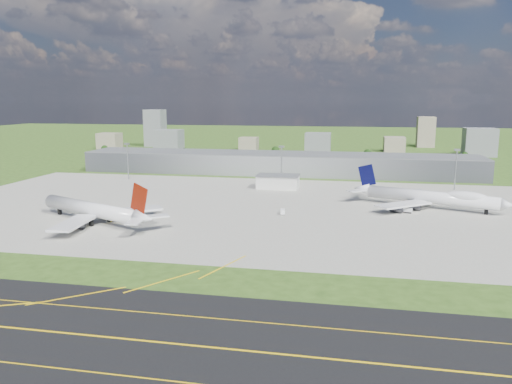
% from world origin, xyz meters
% --- Properties ---
extents(ground, '(1400.00, 1400.00, 0.00)m').
position_xyz_m(ground, '(0.00, 150.00, 0.00)').
color(ground, '#2E4C18').
rests_on(ground, ground).
extents(taxiway, '(1400.00, 60.00, 0.06)m').
position_xyz_m(taxiway, '(0.00, -110.00, 0.03)').
color(taxiway, black).
rests_on(taxiway, ground).
extents(apron, '(360.00, 190.00, 0.08)m').
position_xyz_m(apron, '(10.00, 40.00, 0.04)').
color(apron, gray).
rests_on(apron, ground).
extents(terminal, '(300.00, 42.00, 15.00)m').
position_xyz_m(terminal, '(0.00, 165.00, 7.50)').
color(terminal, gray).
rests_on(terminal, ground).
extents(ops_building, '(26.00, 16.00, 8.00)m').
position_xyz_m(ops_building, '(10.00, 100.00, 4.00)').
color(ops_building, silver).
rests_on(ops_building, ground).
extents(mast_west, '(3.50, 2.00, 25.90)m').
position_xyz_m(mast_west, '(-100.00, 115.00, 17.71)').
color(mast_west, gray).
rests_on(mast_west, ground).
extents(mast_center, '(3.50, 2.00, 25.90)m').
position_xyz_m(mast_center, '(10.00, 115.00, 17.71)').
color(mast_center, gray).
rests_on(mast_center, ground).
extents(mast_east, '(3.50, 2.00, 25.90)m').
position_xyz_m(mast_east, '(120.00, 115.00, 17.71)').
color(mast_east, gray).
rests_on(mast_east, ground).
extents(airliner_red_twin, '(73.85, 55.60, 21.53)m').
position_xyz_m(airliner_red_twin, '(-58.89, -6.79, 5.74)').
color(airliner_red_twin, white).
rests_on(airliner_red_twin, ground).
extents(airliner_blue_quad, '(77.56, 59.15, 21.10)m').
position_xyz_m(airliner_blue_quad, '(97.34, 55.45, 5.86)').
color(airliner_blue_quad, white).
rests_on(airliner_blue_quad, ground).
extents(tug_yellow, '(4.12, 3.70, 1.79)m').
position_xyz_m(tug_yellow, '(-50.93, -3.66, 0.93)').
color(tug_yellow, yellow).
rests_on(tug_yellow, ground).
extents(van_white_near, '(2.85, 5.18, 2.52)m').
position_xyz_m(van_white_near, '(23.60, 26.61, 1.27)').
color(van_white_near, white).
rests_on(van_white_near, ground).
extents(van_white_far, '(5.02, 2.94, 2.45)m').
position_xyz_m(van_white_far, '(84.53, 41.70, 1.24)').
color(van_white_far, white).
rests_on(van_white_far, ground).
extents(bldg_far_w, '(24.00, 20.00, 18.00)m').
position_xyz_m(bldg_far_w, '(-220.00, 320.00, 9.00)').
color(bldg_far_w, gray).
rests_on(bldg_far_w, ground).
extents(bldg_w, '(28.00, 22.00, 24.00)m').
position_xyz_m(bldg_w, '(-140.00, 300.00, 12.00)').
color(bldg_w, slate).
rests_on(bldg_w, ground).
extents(bldg_cw, '(20.00, 18.00, 14.00)m').
position_xyz_m(bldg_cw, '(-60.00, 340.00, 7.00)').
color(bldg_cw, gray).
rests_on(bldg_cw, ground).
extents(bldg_c, '(26.00, 20.00, 22.00)m').
position_xyz_m(bldg_c, '(20.00, 310.00, 11.00)').
color(bldg_c, slate).
rests_on(bldg_c, ground).
extents(bldg_ce, '(22.00, 24.00, 16.00)m').
position_xyz_m(bldg_ce, '(100.00, 350.00, 8.00)').
color(bldg_ce, gray).
rests_on(bldg_ce, ground).
extents(bldg_e, '(30.00, 22.00, 28.00)m').
position_xyz_m(bldg_e, '(180.00, 320.00, 14.00)').
color(bldg_e, slate).
rests_on(bldg_e, ground).
extents(bldg_tall_w, '(22.00, 20.00, 44.00)m').
position_xyz_m(bldg_tall_w, '(-180.00, 360.00, 22.00)').
color(bldg_tall_w, slate).
rests_on(bldg_tall_w, ground).
extents(bldg_tall_e, '(20.00, 18.00, 36.00)m').
position_xyz_m(bldg_tall_e, '(140.00, 410.00, 18.00)').
color(bldg_tall_e, gray).
rests_on(bldg_tall_e, ground).
extents(tree_far_w, '(7.20, 7.20, 8.80)m').
position_xyz_m(tree_far_w, '(-200.00, 270.00, 5.18)').
color(tree_far_w, '#382314').
rests_on(tree_far_w, ground).
extents(tree_w, '(6.75, 6.75, 8.25)m').
position_xyz_m(tree_w, '(-110.00, 265.00, 4.86)').
color(tree_w, '#382314').
rests_on(tree_w, ground).
extents(tree_c, '(8.10, 8.10, 9.90)m').
position_xyz_m(tree_c, '(-20.00, 280.00, 5.84)').
color(tree_c, '#382314').
rests_on(tree_c, ground).
extents(tree_e, '(7.65, 7.65, 9.35)m').
position_xyz_m(tree_e, '(70.00, 275.00, 5.51)').
color(tree_e, '#382314').
rests_on(tree_e, ground).
extents(tree_far_e, '(6.30, 6.30, 7.70)m').
position_xyz_m(tree_far_e, '(160.00, 285.00, 4.53)').
color(tree_far_e, '#382314').
rests_on(tree_far_e, ground).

